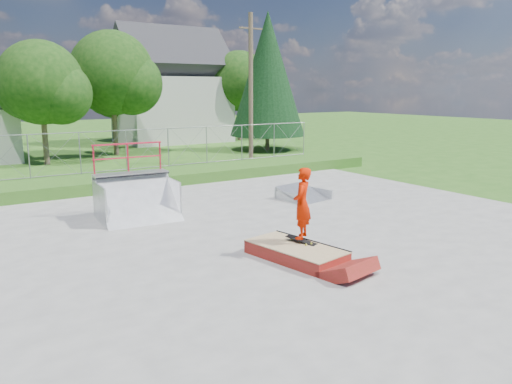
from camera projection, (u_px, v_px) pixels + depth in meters
ground at (254, 239)px, 13.74m from camera, size 120.00×120.00×0.00m
concrete_pad at (254, 238)px, 13.74m from camera, size 20.00×16.00×0.04m
grass_berm at (135, 179)px, 21.50m from camera, size 24.00×3.00×0.50m
grind_box at (296, 253)px, 11.96m from camera, size 1.59×2.61×0.36m
quarter_pipe at (137, 184)px, 15.48m from camera, size 2.46×2.12×2.34m
flat_bank_ramp at (304, 194)px, 18.53m from camera, size 1.76×1.85×0.46m
skateboard at (301, 241)px, 12.18m from camera, size 0.50×0.82×0.13m
skater at (302, 206)px, 12.00m from camera, size 0.75×0.72×1.73m
chain_link_fence at (126, 150)px, 22.09m from camera, size 20.00×0.06×1.80m
gable_house at (172, 92)px, 39.14m from camera, size 8.40×6.08×8.94m
utility_pole at (251, 90)px, 26.80m from camera, size 0.24×0.24×8.00m
tree_left_near at (46, 86)px, 26.62m from camera, size 4.76×4.48×6.65m
tree_center at (118, 76)px, 30.54m from camera, size 5.44×5.12×7.60m
tree_right_far at (243, 83)px, 40.02m from camera, size 5.10×4.80×7.12m
tree_back_mid at (117, 95)px, 38.69m from camera, size 4.08×3.84×5.70m
conifer_tree at (268, 74)px, 33.10m from camera, size 5.04×5.04×9.10m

